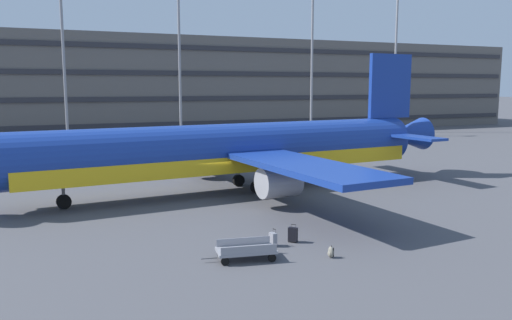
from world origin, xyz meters
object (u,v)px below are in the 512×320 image
at_px(suitcase_scuffed, 273,239).
at_px(baggage_cart, 246,250).
at_px(suitcase_orange, 293,234).
at_px(backpack_navy, 331,252).
at_px(airliner, 237,150).

distance_m(suitcase_scuffed, baggage_cart, 2.29).
bearing_deg(baggage_cart, suitcase_orange, 25.34).
distance_m(backpack_navy, baggage_cart, 3.80).
height_order(suitcase_scuffed, baggage_cart, suitcase_scuffed).
bearing_deg(baggage_cart, airliner, 70.60).
distance_m(airliner, backpack_navy, 15.81).
bearing_deg(suitcase_scuffed, suitcase_orange, 8.59).
distance_m(airliner, suitcase_scuffed, 13.60).
bearing_deg(backpack_navy, airliner, 84.69).
relative_size(suitcase_scuffed, backpack_navy, 1.48).
distance_m(airliner, suitcase_orange, 13.20).
xyz_separation_m(airliner, baggage_cart, (-5.02, -14.25, -2.58)).
xyz_separation_m(airliner, suitcase_orange, (-1.95, -12.80, -2.61)).
bearing_deg(suitcase_scuffed, airliner, 76.50).
relative_size(airliner, backpack_navy, 64.34).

